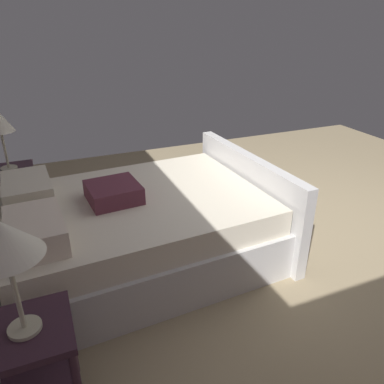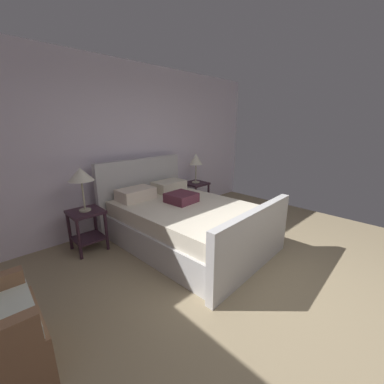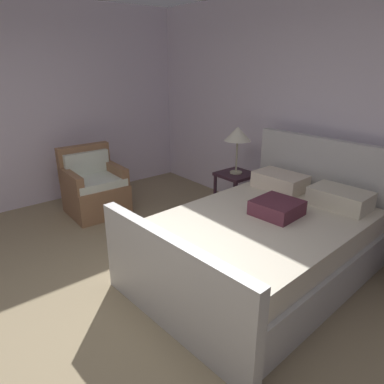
% 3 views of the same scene
% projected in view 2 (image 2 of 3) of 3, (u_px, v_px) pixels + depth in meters
% --- Properties ---
extents(ground_plane, '(6.17, 6.28, 0.02)m').
position_uv_depth(ground_plane, '(300.00, 314.00, 2.32)').
color(ground_plane, '#958362').
extents(wall_back, '(6.29, 0.12, 2.78)m').
position_uv_depth(wall_back, '(125.00, 147.00, 4.15)').
color(wall_back, white).
rests_on(wall_back, ground).
extents(bed, '(1.81, 2.42, 1.20)m').
position_uv_depth(bed, '(185.00, 221.00, 3.64)').
color(bed, silver).
rests_on(bed, ground).
extents(nightstand_right, '(0.44, 0.44, 0.60)m').
position_uv_depth(nightstand_right, '(196.00, 192.00, 5.05)').
color(nightstand_right, '#361F2B').
rests_on(nightstand_right, ground).
extents(table_lamp_right, '(0.27, 0.27, 0.60)m').
position_uv_depth(table_lamp_right, '(196.00, 160.00, 4.87)').
color(table_lamp_right, '#B7B293').
rests_on(table_lamp_right, nightstand_right).
extents(nightstand_left, '(0.44, 0.44, 0.60)m').
position_uv_depth(nightstand_left, '(87.00, 224.00, 3.41)').
color(nightstand_left, '#361F2B').
rests_on(nightstand_left, ground).
extents(table_lamp_left, '(0.34, 0.34, 0.61)m').
position_uv_depth(table_lamp_left, '(81.00, 175.00, 3.22)').
color(table_lamp_left, '#B7B293').
rests_on(table_lamp_left, nightstand_left).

